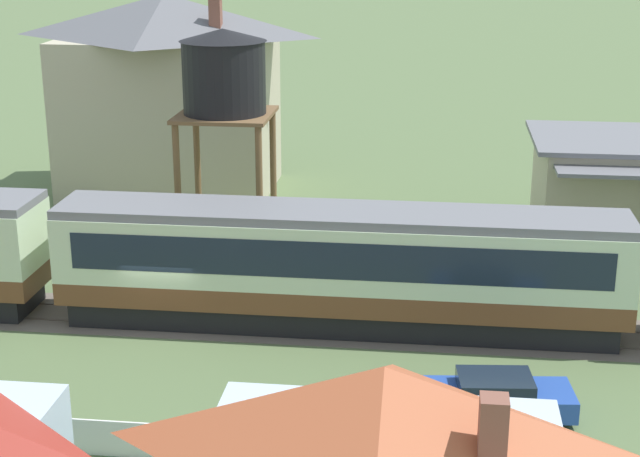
% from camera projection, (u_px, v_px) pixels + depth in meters
% --- Properties ---
extents(ground_plane, '(600.00, 600.00, 0.00)m').
position_uv_depth(ground_plane, '(166.00, 326.00, 34.55)').
color(ground_plane, '#566B42').
extents(passenger_train, '(61.40, 2.96, 4.29)m').
position_uv_depth(passenger_train, '(347.00, 263.00, 33.82)').
color(passenger_train, brown).
rests_on(passenger_train, ground_plane).
extents(railway_track, '(114.30, 3.60, 0.04)m').
position_uv_depth(railway_track, '(397.00, 329.00, 34.34)').
color(railway_track, '#665B51').
rests_on(railway_track, ground_plane).
extents(station_house_grey_roof, '(11.10, 8.03, 10.10)m').
position_uv_depth(station_house_grey_roof, '(169.00, 92.00, 49.96)').
color(station_house_grey_roof, '#BCB293').
rests_on(station_house_grey_roof, ground_plane).
extents(water_tower, '(3.91, 3.91, 9.44)m').
position_uv_depth(water_tower, '(224.00, 78.00, 40.32)').
color(water_tower, brown).
rests_on(water_tower, ground_plane).
extents(parked_car_blue, '(4.41, 2.16, 1.24)m').
position_uv_depth(parked_car_blue, '(498.00, 397.00, 28.27)').
color(parked_car_blue, '#284CA8').
rests_on(parked_car_blue, ground_plane).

